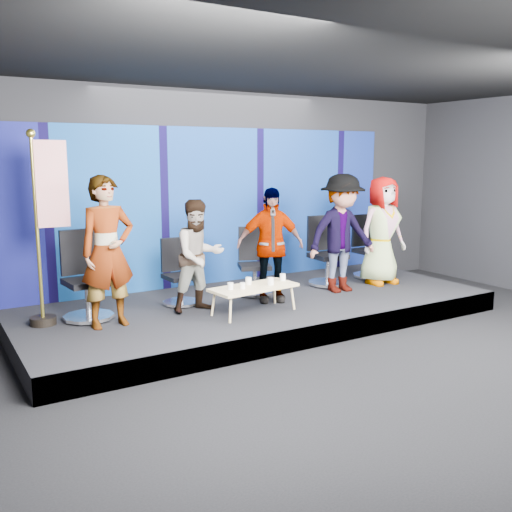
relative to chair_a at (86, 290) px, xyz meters
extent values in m
plane|color=black|center=(2.48, -2.82, -0.69)|extent=(10.00, 10.00, 0.00)
cube|color=black|center=(2.48, 1.18, 1.06)|extent=(10.00, 0.02, 3.50)
cube|color=black|center=(2.48, -2.82, 2.81)|extent=(10.00, 8.00, 0.02)
cube|color=black|center=(2.48, -0.32, -0.54)|extent=(7.00, 3.00, 0.30)
cube|color=#10064F|center=(2.48, 1.13, 0.91)|extent=(7.00, 0.08, 2.60)
cylinder|color=silver|center=(0.01, -0.06, -0.35)|extent=(0.72, 0.72, 0.07)
cylinder|color=silver|center=(0.01, -0.06, -0.10)|extent=(0.08, 0.08, 0.44)
cube|color=black|center=(0.01, -0.06, 0.12)|extent=(0.58, 0.58, 0.08)
cube|color=black|center=(-0.02, 0.20, 0.49)|extent=(0.49, 0.10, 0.61)
imported|color=black|center=(0.17, -0.48, 0.57)|extent=(0.74, 0.52, 1.91)
cylinder|color=silver|center=(1.37, 0.03, -0.36)|extent=(0.57, 0.57, 0.05)
cylinder|color=silver|center=(1.37, 0.03, -0.15)|extent=(0.06, 0.06, 0.36)
cube|color=black|center=(1.37, 0.03, 0.03)|extent=(0.45, 0.45, 0.06)
cube|color=black|center=(1.36, 0.24, 0.32)|extent=(0.40, 0.07, 0.50)
imported|color=black|center=(1.46, -0.42, 0.39)|extent=(0.79, 0.63, 1.56)
cylinder|color=silver|center=(2.60, 0.00, -0.36)|extent=(0.76, 0.76, 0.06)
cylinder|color=silver|center=(2.60, 0.00, -0.13)|extent=(0.07, 0.07, 0.39)
cube|color=black|center=(2.60, 0.00, 0.06)|extent=(0.61, 0.61, 0.07)
cube|color=black|center=(2.68, 0.22, 0.39)|extent=(0.42, 0.20, 0.54)
imported|color=black|center=(2.60, -0.45, 0.46)|extent=(1.07, 0.75, 1.69)
cylinder|color=silver|center=(3.98, -0.07, -0.36)|extent=(0.68, 0.68, 0.06)
cylinder|color=silver|center=(3.98, -0.07, -0.11)|extent=(0.08, 0.08, 0.43)
cube|color=black|center=(3.98, -0.07, 0.11)|extent=(0.55, 0.55, 0.08)
cube|color=black|center=(4.00, 0.19, 0.47)|extent=(0.48, 0.08, 0.59)
imported|color=black|center=(3.90, -0.51, 0.54)|extent=(1.24, 0.76, 1.86)
cylinder|color=silver|center=(5.01, 0.01, -0.36)|extent=(0.63, 0.63, 0.06)
cylinder|color=silver|center=(5.01, 0.01, -0.12)|extent=(0.07, 0.07, 0.42)
cube|color=black|center=(5.01, 0.01, 0.09)|extent=(0.51, 0.51, 0.07)
cube|color=black|center=(5.01, 0.26, 0.44)|extent=(0.46, 0.06, 0.57)
imported|color=black|center=(4.84, -0.41, 0.51)|extent=(0.88, 0.58, 1.80)
cube|color=tan|center=(2.06, -0.89, -0.03)|extent=(1.27, 0.65, 0.04)
cylinder|color=tan|center=(1.55, -1.15, -0.22)|extent=(0.03, 0.03, 0.34)
cylinder|color=tan|center=(1.50, -0.75, -0.22)|extent=(0.03, 0.03, 0.34)
cylinder|color=tan|center=(2.61, -1.03, -0.22)|extent=(0.03, 0.03, 0.34)
cylinder|color=tan|center=(2.56, -0.63, -0.22)|extent=(0.03, 0.03, 0.34)
cylinder|color=white|center=(1.68, -0.90, 0.03)|extent=(0.08, 0.08, 0.09)
cylinder|color=white|center=(1.84, -0.95, 0.03)|extent=(0.07, 0.07, 0.08)
cylinder|color=white|center=(2.05, -0.76, 0.04)|extent=(0.08, 0.08, 0.10)
cylinder|color=white|center=(2.29, -0.94, 0.04)|extent=(0.09, 0.09, 0.10)
cylinder|color=white|center=(2.59, -0.80, 0.04)|extent=(0.08, 0.08, 0.10)
cylinder|color=black|center=(-0.56, 0.02, -0.34)|extent=(0.33, 0.33, 0.10)
cylinder|color=gold|center=(-0.56, 0.02, 0.84)|extent=(0.05, 0.05, 2.25)
sphere|color=gold|center=(-0.56, 0.02, 2.02)|extent=(0.11, 0.11, 0.11)
cube|color=#AD131F|center=(-0.35, -0.01, 1.40)|extent=(0.39, 0.08, 1.08)
camera|label=1|loc=(-1.85, -7.44, 1.75)|focal=40.00mm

